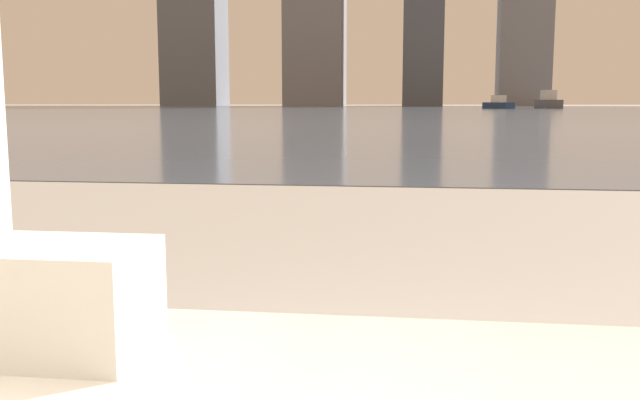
# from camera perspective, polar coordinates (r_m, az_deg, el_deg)

# --- Properties ---
(towel_stack) EXTENTS (0.30, 0.19, 0.16)m
(towel_stack) POSITION_cam_1_polar(r_m,az_deg,el_deg) (1.12, -21.17, -7.33)
(towel_stack) COLOR silver
(towel_stack) RESTS_ON bathtub
(harbor_water) EXTENTS (180.00, 110.00, 0.01)m
(harbor_water) POSITION_cam_1_polar(r_m,az_deg,el_deg) (62.22, 7.32, 7.10)
(harbor_water) COLOR slate
(harbor_water) RESTS_ON ground_plane
(harbor_boat_0) EXTENTS (2.27, 5.56, 2.04)m
(harbor_boat_0) POSITION_cam_1_polar(r_m,az_deg,el_deg) (84.69, 17.80, 7.48)
(harbor_boat_0) COLOR #4C4C51
(harbor_boat_0) RESTS_ON harbor_water
(harbor_boat_4) EXTENTS (3.20, 3.94, 1.44)m
(harbor_boat_4) POSITION_cam_1_polar(r_m,az_deg,el_deg) (80.23, 14.08, 7.47)
(harbor_boat_4) COLOR navy
(harbor_boat_4) RESTS_ON harbor_water
(skyline_tower_2) EXTENTS (6.18, 13.65, 31.99)m
(skyline_tower_2) POSITION_cam_1_polar(r_m,az_deg,el_deg) (119.18, 8.31, 15.17)
(skyline_tower_2) COLOR #4C515B
(skyline_tower_2) RESTS_ON ground_plane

